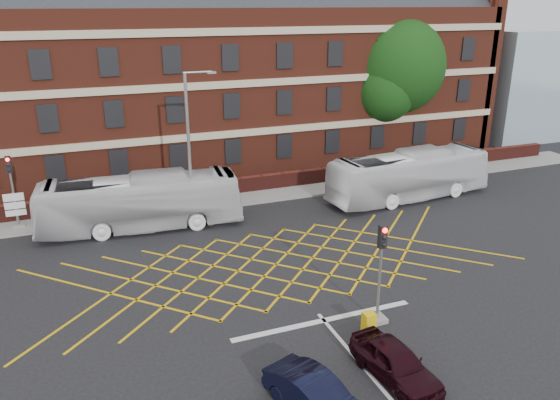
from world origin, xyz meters
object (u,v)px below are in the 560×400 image
object	(u,v)px
car_navy	(316,396)
deciduous_tree	(396,73)
traffic_light_near	(379,283)
traffic_light_far	(15,199)
bus_left	(140,202)
car_maroon	(395,362)
street_lamp	(192,173)
utility_cabinet	(369,324)
direction_signs	(15,206)
bus_right	(409,175)

from	to	relation	value
car_navy	deciduous_tree	world-z (taller)	deciduous_tree
traffic_light_near	traffic_light_far	xyz separation A→B (m)	(-14.27, 16.28, 0.00)
bus_left	car_maroon	bearing A→B (deg)	-154.30
street_lamp	utility_cabinet	xyz separation A→B (m)	(3.71, -14.14, -2.52)
car_maroon	street_lamp	distance (m)	17.23
traffic_light_far	direction_signs	bearing A→B (deg)	-108.80
car_maroon	traffic_light_far	xyz separation A→B (m)	(-12.95, 19.65, 1.11)
bus_left	deciduous_tree	world-z (taller)	deciduous_tree
bus_right	deciduous_tree	distance (m)	11.79
traffic_light_near	traffic_light_far	bearing A→B (deg)	131.23
bus_right	traffic_light_far	distance (m)	24.28
traffic_light_near	direction_signs	world-z (taller)	traffic_light_near
car_navy	traffic_light_far	size ratio (longest dim) A/B	0.91
car_maroon	utility_cabinet	xyz separation A→B (m)	(0.47, 2.61, -0.16)
traffic_light_near	street_lamp	distance (m)	14.20
bus_left	traffic_light_near	size ratio (longest dim) A/B	2.68
car_navy	car_maroon	size ratio (longest dim) A/B	1.02
street_lamp	utility_cabinet	world-z (taller)	street_lamp
bus_left	bus_right	bearing A→B (deg)	-88.81
bus_right	direction_signs	world-z (taller)	bus_right
deciduous_tree	traffic_light_near	world-z (taller)	deciduous_tree
car_navy	street_lamp	xyz separation A→B (m)	(0.04, 17.32, 2.38)
car_maroon	traffic_light_near	size ratio (longest dim) A/B	0.90
traffic_light_near	traffic_light_far	size ratio (longest dim) A/B	1.00
bus_left	bus_right	distance (m)	17.30
deciduous_tree	street_lamp	distance (m)	20.94
car_maroon	traffic_light_far	bearing A→B (deg)	116.29
bus_left	traffic_light_far	bearing A→B (deg)	73.03
deciduous_tree	utility_cabinet	size ratio (longest dim) A/B	11.44
bus_right	deciduous_tree	size ratio (longest dim) A/B	1.01
car_maroon	street_lamp	bearing A→B (deg)	93.85
utility_cabinet	deciduous_tree	bearing A→B (deg)	56.10
bus_right	traffic_light_far	bearing A→B (deg)	75.84
traffic_light_near	car_maroon	bearing A→B (deg)	-111.34
traffic_light_far	utility_cabinet	distance (m)	21.73
direction_signs	car_maroon	bearing A→B (deg)	-56.40
bus_left	utility_cabinet	bearing A→B (deg)	-149.41
deciduous_tree	direction_signs	world-z (taller)	deciduous_tree
bus_right	deciduous_tree	xyz separation A→B (m)	(4.57, 9.44, 5.39)
utility_cabinet	traffic_light_near	bearing A→B (deg)	41.77
car_navy	utility_cabinet	xyz separation A→B (m)	(3.75, 3.17, -0.14)
bus_left	car_maroon	world-z (taller)	bus_left
car_navy	car_maroon	xyz separation A→B (m)	(3.28, 0.56, 0.01)
car_navy	utility_cabinet	world-z (taller)	car_navy
deciduous_tree	car_maroon	bearing A→B (deg)	-121.83
traffic_light_far	utility_cabinet	size ratio (longest dim) A/B	4.28
bus_left	traffic_light_near	world-z (taller)	traffic_light_near
car_navy	utility_cabinet	bearing A→B (deg)	21.38
utility_cabinet	street_lamp	bearing A→B (deg)	104.70
bus_left	deciduous_tree	distance (m)	23.92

